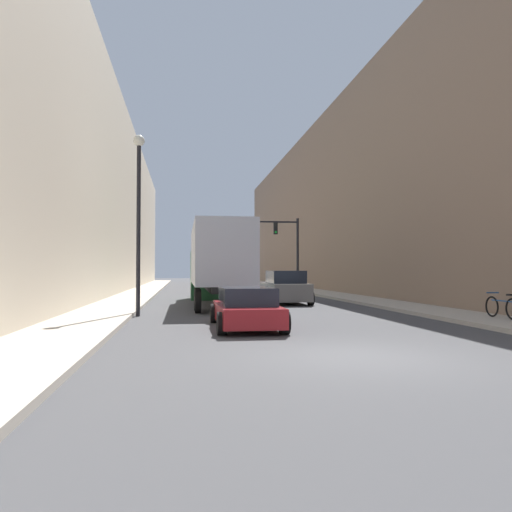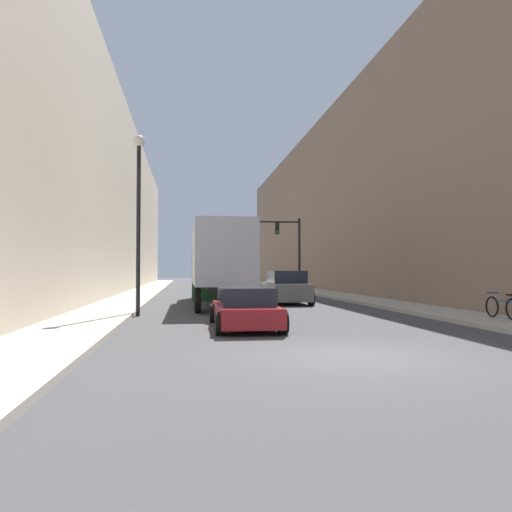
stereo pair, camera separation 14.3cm
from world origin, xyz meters
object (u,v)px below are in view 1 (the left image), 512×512
object	(u,v)px
sedan_car	(246,308)
semi_truck	(217,262)
suv_car	(285,288)
parked_bicycle	(502,307)
street_lamp	(139,200)
traffic_signal_gantry	(272,239)

from	to	relation	value
sedan_car	semi_truck	bearing A→B (deg)	90.97
suv_car	parked_bicycle	xyz separation A→B (m)	(5.24, -10.65, -0.29)
suv_car	street_lamp	xyz separation A→B (m)	(-7.08, -6.44, 3.65)
suv_car	parked_bicycle	distance (m)	11.87
suv_car	street_lamp	world-z (taller)	street_lamp
semi_truck	suv_car	world-z (taller)	semi_truck
suv_car	semi_truck	bearing A→B (deg)	-174.11
semi_truck	parked_bicycle	bearing A→B (deg)	-49.19
suv_car	traffic_signal_gantry	bearing A→B (deg)	83.04
semi_truck	street_lamp	size ratio (longest dim) A/B	1.77
traffic_signal_gantry	parked_bicycle	bearing A→B (deg)	-80.29
semi_truck	traffic_signal_gantry	xyz separation A→B (m)	(5.05, 12.04, 2.01)
traffic_signal_gantry	sedan_car	bearing A→B (deg)	-102.22
suv_car	traffic_signal_gantry	world-z (taller)	traffic_signal_gantry
street_lamp	parked_bicycle	bearing A→B (deg)	-18.87
sedan_car	parked_bicycle	bearing A→B (deg)	1.30
traffic_signal_gantry	semi_truck	bearing A→B (deg)	-112.78
traffic_signal_gantry	parked_bicycle	world-z (taller)	traffic_signal_gantry
parked_bicycle	sedan_car	bearing A→B (deg)	-178.70
semi_truck	traffic_signal_gantry	distance (m)	13.21
semi_truck	traffic_signal_gantry	size ratio (longest dim) A/B	1.76
suv_car	parked_bicycle	size ratio (longest dim) A/B	2.56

